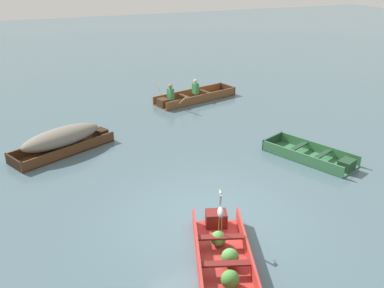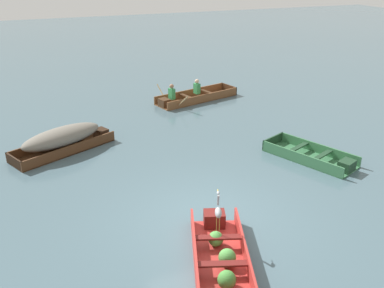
{
  "view_description": "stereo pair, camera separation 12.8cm",
  "coord_description": "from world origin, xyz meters",
  "px_view_note": "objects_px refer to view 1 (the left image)",
  "views": [
    {
      "loc": [
        -3.62,
        -7.71,
        5.6
      ],
      "look_at": [
        1.04,
        3.5,
        0.35
      ],
      "focal_mm": 40.0,
      "sensor_mm": 36.0,
      "label": 1
    },
    {
      "loc": [
        -3.5,
        -7.76,
        5.6
      ],
      "look_at": [
        1.04,
        3.5,
        0.35
      ],
      "focal_mm": 40.0,
      "sensor_mm": 36.0,
      "label": 2
    }
  ],
  "objects_px": {
    "dinghy_red_foreground": "(223,254)",
    "rowboat_wooden_brown_with_crew": "(191,97)",
    "skiff_green_mid_moored": "(313,156)",
    "skiff_dark_varnish_near_moored": "(62,139)",
    "heron_on_dinghy": "(221,211)"
  },
  "relations": [
    {
      "from": "dinghy_red_foreground",
      "to": "rowboat_wooden_brown_with_crew",
      "type": "distance_m",
      "value": 10.65
    },
    {
      "from": "dinghy_red_foreground",
      "to": "rowboat_wooden_brown_with_crew",
      "type": "bearing_deg",
      "value": 70.99
    },
    {
      "from": "dinghy_red_foreground",
      "to": "skiff_green_mid_moored",
      "type": "distance_m",
      "value": 5.63
    },
    {
      "from": "skiff_green_mid_moored",
      "to": "dinghy_red_foreground",
      "type": "bearing_deg",
      "value": -145.38
    },
    {
      "from": "skiff_dark_varnish_near_moored",
      "to": "skiff_green_mid_moored",
      "type": "distance_m",
      "value": 7.78
    },
    {
      "from": "skiff_green_mid_moored",
      "to": "rowboat_wooden_brown_with_crew",
      "type": "distance_m",
      "value": 6.97
    },
    {
      "from": "dinghy_red_foreground",
      "to": "heron_on_dinghy",
      "type": "xyz_separation_m",
      "value": [
        0.15,
        0.46,
        0.7
      ]
    },
    {
      "from": "skiff_dark_varnish_near_moored",
      "to": "heron_on_dinghy",
      "type": "distance_m",
      "value": 6.74
    },
    {
      "from": "skiff_green_mid_moored",
      "to": "heron_on_dinghy",
      "type": "xyz_separation_m",
      "value": [
        -4.48,
        -2.74,
        0.74
      ]
    },
    {
      "from": "skiff_dark_varnish_near_moored",
      "to": "heron_on_dinghy",
      "type": "height_order",
      "value": "heron_on_dinghy"
    },
    {
      "from": "rowboat_wooden_brown_with_crew",
      "to": "heron_on_dinghy",
      "type": "distance_m",
      "value": 10.19
    },
    {
      "from": "rowboat_wooden_brown_with_crew",
      "to": "heron_on_dinghy",
      "type": "xyz_separation_m",
      "value": [
        -3.32,
        -9.61,
        0.68
      ]
    },
    {
      "from": "dinghy_red_foreground",
      "to": "heron_on_dinghy",
      "type": "relative_size",
      "value": 3.58
    },
    {
      "from": "dinghy_red_foreground",
      "to": "skiff_green_mid_moored",
      "type": "xyz_separation_m",
      "value": [
        4.63,
        3.2,
        -0.04
      ]
    },
    {
      "from": "skiff_dark_varnish_near_moored",
      "to": "rowboat_wooden_brown_with_crew",
      "type": "xyz_separation_m",
      "value": [
        5.76,
        3.33,
        -0.25
      ]
    }
  ]
}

